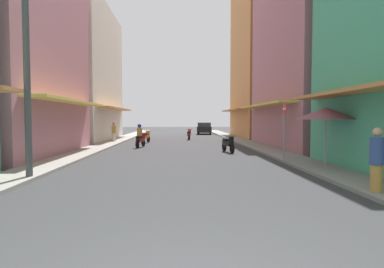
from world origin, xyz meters
The scene contains 16 objects.
ground_plane centered at (0.00, 19.80, 0.00)m, with size 104.74×104.74×0.00m, color #38383A.
sidewalk_left centered at (-5.26, 19.80, 0.06)m, with size 1.59×55.61×0.12m, color #9E9991.
sidewalk_right centered at (5.26, 19.80, 0.06)m, with size 1.59×55.61×0.12m, color gray.
building_left_far centered at (-9.05, 25.50, 5.81)m, with size 7.05×11.78×11.63m.
building_right_mid centered at (9.05, 17.72, 7.15)m, with size 7.05×10.88×14.32m.
building_right_far centered at (9.05, 29.16, 8.60)m, with size 7.05×10.32×17.20m.
motorbike_maroon centered at (-2.59, 18.21, 0.70)m, with size 0.62×1.79×1.58m.
motorbike_red centered at (0.93, 25.94, 0.50)m, with size 0.55×1.81×0.96m.
motorbike_orange centered at (-2.62, 22.07, 0.50)m, with size 0.67×1.77×0.96m.
motorbike_black centered at (2.78, 14.84, 0.50)m, with size 0.63×1.79×0.96m.
parked_car centered at (3.19, 36.48, 0.74)m, with size 2.11×4.24×1.45m.
pedestrian_crossing centered at (4.79, 4.47, 0.85)m, with size 0.34×0.34×1.70m.
pedestrian_foreground centered at (-5.24, 22.66, 0.81)m, with size 0.34×0.34×1.62m.
vendor_umbrella centered at (5.42, 8.54, 2.11)m, with size 2.26×2.26×2.34m.
utility_pole centered at (-4.71, 6.99, 3.39)m, with size 0.20×1.20×6.63m.
street_sign_no_entry centered at (4.61, 10.76, 1.72)m, with size 0.07×0.60×2.65m.
Camera 1 is at (-0.06, -3.06, 1.91)m, focal length 29.76 mm.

